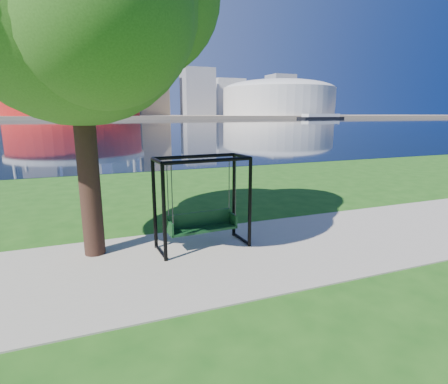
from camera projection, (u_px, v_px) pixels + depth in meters
ground at (222, 248)px, 8.39m from camera, size 900.00×900.00×0.00m
path at (230, 255)px, 7.93m from camera, size 120.00×4.00×0.03m
river at (98, 125)px, 101.28m from camera, size 900.00×180.00×0.02m
far_bank at (90, 117)px, 286.86m from camera, size 900.00×228.00×2.00m
stadium at (73, 96)px, 215.80m from camera, size 83.00×83.00×32.00m
arena at (278, 97)px, 266.24m from camera, size 84.00×84.00×26.56m
skyline at (81, 74)px, 289.94m from camera, size 392.00×66.00×96.50m
swing at (202, 205)px, 8.17m from camera, size 2.20×1.07×2.20m
barge at (321, 117)px, 223.58m from camera, size 32.92×11.81×3.22m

